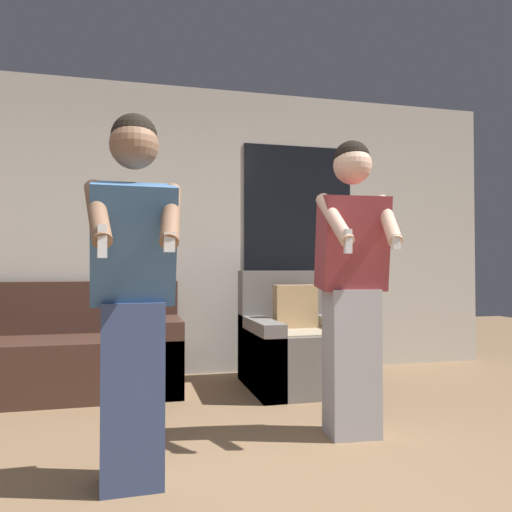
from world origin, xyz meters
TOP-DOWN VIEW (x-y plane):
  - wall_back at (0.02, 2.91)m, footprint 6.51×0.07m
  - couch at (-0.84, 2.45)m, footprint 1.75×0.86m
  - armchair at (0.99, 2.21)m, footprint 0.83×0.93m
  - person_left at (-0.34, 0.55)m, footprint 0.44×0.51m
  - person_right at (0.92, 0.95)m, footprint 0.46×0.50m

SIDE VIEW (x-z plane):
  - couch at x=-0.84m, z-range -0.13..0.75m
  - armchair at x=0.99m, z-range -0.16..0.81m
  - person_left at x=-0.34m, z-range 0.03..1.73m
  - person_right at x=0.92m, z-range 0.03..1.79m
  - wall_back at x=0.02m, z-range 0.00..2.70m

